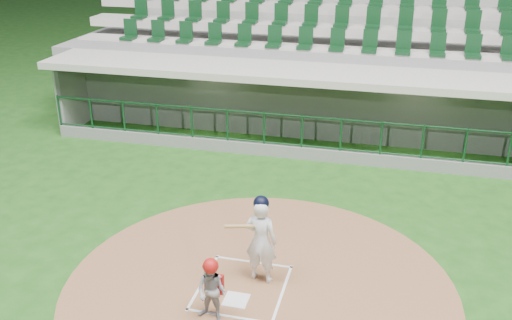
# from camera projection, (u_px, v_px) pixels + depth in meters

# --- Properties ---
(ground) EXTENTS (120.00, 120.00, 0.00)m
(ground) POSITION_uv_depth(u_px,v_px,m) (246.00, 279.00, 10.71)
(ground) COLOR #1B4B15
(ground) RESTS_ON ground
(dirt_circle) EXTENTS (7.20, 7.20, 0.01)m
(dirt_circle) POSITION_uv_depth(u_px,v_px,m) (259.00, 287.00, 10.46)
(dirt_circle) COLOR brown
(dirt_circle) RESTS_ON ground
(home_plate) EXTENTS (0.43, 0.43, 0.02)m
(home_plate) POSITION_uv_depth(u_px,v_px,m) (236.00, 300.00, 10.07)
(home_plate) COLOR white
(home_plate) RESTS_ON dirt_circle
(batter_box_chalk) EXTENTS (1.55, 1.80, 0.01)m
(batter_box_chalk) POSITION_uv_depth(u_px,v_px,m) (242.00, 287.00, 10.43)
(batter_box_chalk) COLOR white
(batter_box_chalk) RESTS_ON ground
(dugout_structure) EXTENTS (16.40, 3.70, 3.00)m
(dugout_structure) POSITION_uv_depth(u_px,v_px,m) (317.00, 106.00, 17.27)
(dugout_structure) COLOR slate
(dugout_structure) RESTS_ON ground
(seating_deck) EXTENTS (17.00, 6.72, 5.15)m
(seating_deck) POSITION_uv_depth(u_px,v_px,m) (327.00, 67.00, 19.87)
(seating_deck) COLOR slate
(seating_deck) RESTS_ON ground
(batter) EXTENTS (0.87, 0.88, 1.74)m
(batter) POSITION_uv_depth(u_px,v_px,m) (261.00, 239.00, 10.33)
(batter) COLOR white
(batter) RESTS_ON dirt_circle
(catcher) EXTENTS (0.60, 0.51, 1.18)m
(catcher) POSITION_uv_depth(u_px,v_px,m) (212.00, 290.00, 9.40)
(catcher) COLOR #94949A
(catcher) RESTS_ON dirt_circle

